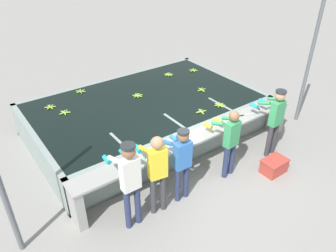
% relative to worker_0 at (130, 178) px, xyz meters
% --- Properties ---
extents(ground_plane, '(80.00, 80.00, 0.00)m').
position_rel_worker_0_xyz_m(ground_plane, '(1.90, 0.32, -1.06)').
color(ground_plane, gray).
rests_on(ground_plane, ground).
extents(wash_tank, '(5.56, 3.52, 0.86)m').
position_rel_worker_0_xyz_m(wash_tank, '(1.90, 2.52, -0.64)').
color(wash_tank, gray).
rests_on(wash_tank, ground).
extents(work_ledge, '(5.56, 0.45, 0.86)m').
position_rel_worker_0_xyz_m(work_ledge, '(1.90, 0.55, -0.42)').
color(work_ledge, '#9E9E99').
rests_on(work_ledge, ground).
extents(worker_0, '(0.41, 0.72, 1.73)m').
position_rel_worker_0_xyz_m(worker_0, '(0.00, 0.00, 0.00)').
color(worker_0, navy).
rests_on(worker_0, ground).
extents(worker_1, '(0.48, 0.74, 1.64)m').
position_rel_worker_0_xyz_m(worker_1, '(0.56, 0.02, -0.07)').
color(worker_1, '#38383D').
rests_on(worker_1, ground).
extents(worker_2, '(0.41, 0.71, 1.56)m').
position_rel_worker_0_xyz_m(worker_2, '(1.10, 0.03, -0.12)').
color(worker_2, navy).
rests_on(worker_2, ground).
extents(worker_3, '(0.45, 0.72, 1.55)m').
position_rel_worker_0_xyz_m(worker_3, '(2.33, 0.00, -0.14)').
color(worker_3, navy).
rests_on(worker_3, ground).
extents(worker_4, '(0.42, 0.72, 1.63)m').
position_rel_worker_0_xyz_m(worker_4, '(3.66, -0.04, -0.07)').
color(worker_4, '#38383D').
rests_on(worker_4, ground).
extents(banana_bunch_floating_0, '(0.28, 0.28, 0.08)m').
position_rel_worker_0_xyz_m(banana_bunch_floating_0, '(3.43, 2.13, -0.19)').
color(banana_bunch_floating_0, '#93BC3D').
rests_on(banana_bunch_floating_0, wash_tank).
extents(banana_bunch_floating_1, '(0.28, 0.28, 0.08)m').
position_rel_worker_0_xyz_m(banana_bunch_floating_1, '(4.12, 3.31, -0.19)').
color(banana_bunch_floating_1, '#7FAD33').
rests_on(banana_bunch_floating_1, wash_tank).
extents(banana_bunch_floating_2, '(0.27, 0.28, 0.08)m').
position_rel_worker_0_xyz_m(banana_bunch_floating_2, '(-0.13, 3.54, -0.19)').
color(banana_bunch_floating_2, '#8CB738').
rests_on(banana_bunch_floating_2, wash_tank).
extents(banana_bunch_floating_3, '(0.28, 0.28, 0.08)m').
position_rel_worker_0_xyz_m(banana_bunch_floating_3, '(3.22, 1.23, -0.19)').
color(banana_bunch_floating_3, '#8CB738').
rests_on(banana_bunch_floating_3, wash_tank).
extents(banana_bunch_floating_4, '(0.27, 0.28, 0.08)m').
position_rel_worker_0_xyz_m(banana_bunch_floating_4, '(3.33, 3.48, -0.19)').
color(banana_bunch_floating_4, '#8CB738').
rests_on(banana_bunch_floating_4, wash_tank).
extents(banana_bunch_floating_5, '(0.28, 0.28, 0.08)m').
position_rel_worker_0_xyz_m(banana_bunch_floating_5, '(2.64, 1.24, -0.19)').
color(banana_bunch_floating_5, '#9EC642').
rests_on(banana_bunch_floating_5, wash_tank).
extents(banana_bunch_floating_6, '(0.28, 0.28, 0.08)m').
position_rel_worker_0_xyz_m(banana_bunch_floating_6, '(0.80, 3.93, -0.19)').
color(banana_bunch_floating_6, '#7FAD33').
rests_on(banana_bunch_floating_6, wash_tank).
extents(banana_bunch_floating_7, '(0.28, 0.28, 0.08)m').
position_rel_worker_0_xyz_m(banana_bunch_floating_7, '(1.88, 2.84, -0.19)').
color(banana_bunch_floating_7, '#8CB738').
rests_on(banana_bunch_floating_7, wash_tank).
extents(banana_bunch_floating_8, '(0.27, 0.28, 0.08)m').
position_rel_worker_0_xyz_m(banana_bunch_floating_8, '(0.05, 3.08, -0.19)').
color(banana_bunch_floating_8, '#9EC642').
rests_on(banana_bunch_floating_8, wash_tank).
extents(banana_bunch_ledge_0, '(0.28, 0.28, 0.08)m').
position_rel_worker_0_xyz_m(banana_bunch_ledge_0, '(4.27, 0.49, -0.18)').
color(banana_bunch_ledge_0, '#9EC642').
rests_on(banana_bunch_ledge_0, work_ledge).
extents(knife_0, '(0.23, 0.30, 0.02)m').
position_rel_worker_0_xyz_m(knife_0, '(3.88, 0.61, -0.19)').
color(knife_0, silver).
rests_on(knife_0, work_ledge).
extents(knife_1, '(0.34, 0.14, 0.02)m').
position_rel_worker_0_xyz_m(knife_1, '(3.35, 0.55, -0.19)').
color(knife_1, silver).
rests_on(knife_1, work_ledge).
extents(crate, '(0.55, 0.39, 0.32)m').
position_rel_worker_0_xyz_m(crate, '(3.19, -0.56, -0.89)').
color(crate, '#B73D33').
rests_on(crate, ground).
extents(support_post_right, '(0.09, 0.09, 3.20)m').
position_rel_worker_0_xyz_m(support_post_right, '(5.55, 0.54, 0.54)').
color(support_post_right, slate).
rests_on(support_post_right, ground).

